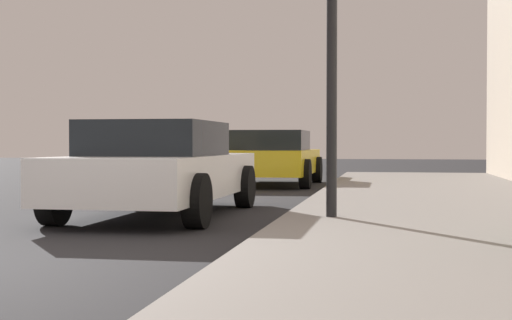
{
  "coord_description": "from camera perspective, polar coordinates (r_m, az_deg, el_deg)",
  "views": [
    {
      "loc": [
        3.22,
        -5.31,
        0.99
      ],
      "look_at": [
        2.18,
        0.43,
        0.85
      ],
      "focal_mm": 51.89,
      "sensor_mm": 36.0,
      "label": 1
    }
  ],
  "objects": [
    {
      "name": "sidewalk",
      "position": [
        5.45,
        18.58,
        -8.36
      ],
      "size": [
        4.0,
        32.0,
        0.15
      ],
      "primitive_type": "cube",
      "color": "gray",
      "rests_on": "ground_plane"
    },
    {
      "name": "car_white",
      "position": [
        10.03,
        -7.42,
        -0.62
      ],
      "size": [
        1.97,
        4.42,
        1.27
      ],
      "color": "white",
      "rests_on": "ground_plane"
    },
    {
      "name": "car_yellow",
      "position": [
        17.18,
        1.24,
        0.2
      ],
      "size": [
        2.06,
        4.04,
        1.27
      ],
      "color": "yellow",
      "rests_on": "ground_plane"
    }
  ]
}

